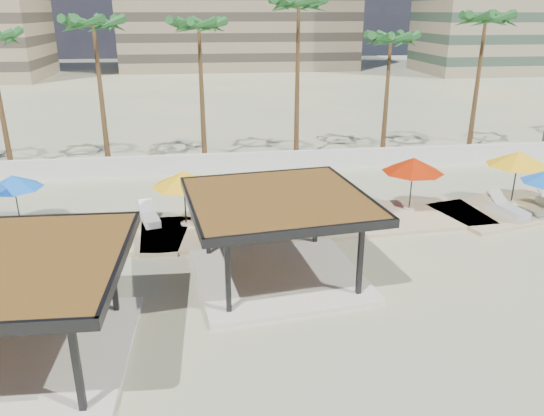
{
  "coord_description": "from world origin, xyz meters",
  "views": [
    {
      "loc": [
        -3.23,
        -15.09,
        9.28
      ],
      "look_at": [
        -0.35,
        5.77,
        1.4
      ],
      "focal_mm": 35.0,
      "sensor_mm": 36.0,
      "label": 1
    }
  ],
  "objects_px": {
    "umbrella_c": "(413,165)",
    "lounger_a": "(150,217)",
    "lounger_b": "(508,209)",
    "pavilion_west": "(8,302)",
    "pavilion_central": "(278,229)"
  },
  "relations": [
    {
      "from": "lounger_b",
      "to": "pavilion_central",
      "type": "bearing_deg",
      "value": 100.89
    },
    {
      "from": "pavilion_west",
      "to": "lounger_a",
      "type": "bearing_deg",
      "value": 76.17
    },
    {
      "from": "pavilion_central",
      "to": "lounger_a",
      "type": "distance_m",
      "value": 7.83
    },
    {
      "from": "pavilion_central",
      "to": "pavilion_west",
      "type": "xyz_separation_m",
      "value": [
        -7.95,
        -4.13,
        0.04
      ]
    },
    {
      "from": "umbrella_c",
      "to": "lounger_b",
      "type": "height_order",
      "value": "umbrella_c"
    },
    {
      "from": "pavilion_central",
      "to": "umbrella_c",
      "type": "height_order",
      "value": "pavilion_central"
    },
    {
      "from": "lounger_a",
      "to": "lounger_b",
      "type": "relative_size",
      "value": 0.92
    },
    {
      "from": "lounger_a",
      "to": "umbrella_c",
      "type": "bearing_deg",
      "value": -105.21
    },
    {
      "from": "lounger_a",
      "to": "lounger_b",
      "type": "bearing_deg",
      "value": -108.81
    },
    {
      "from": "pavilion_central",
      "to": "lounger_b",
      "type": "distance_m",
      "value": 12.66
    },
    {
      "from": "pavilion_central",
      "to": "umbrella_c",
      "type": "distance_m",
      "value": 9.2
    },
    {
      "from": "pavilion_central",
      "to": "umbrella_c",
      "type": "xyz_separation_m",
      "value": [
        7.3,
        5.58,
        0.54
      ]
    },
    {
      "from": "umbrella_c",
      "to": "lounger_a",
      "type": "relative_size",
      "value": 1.81
    },
    {
      "from": "pavilion_west",
      "to": "lounger_a",
      "type": "xyz_separation_m",
      "value": [
        2.86,
        9.88,
        -1.56
      ]
    },
    {
      "from": "pavilion_central",
      "to": "pavilion_west",
      "type": "bearing_deg",
      "value": -159.55
    }
  ]
}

